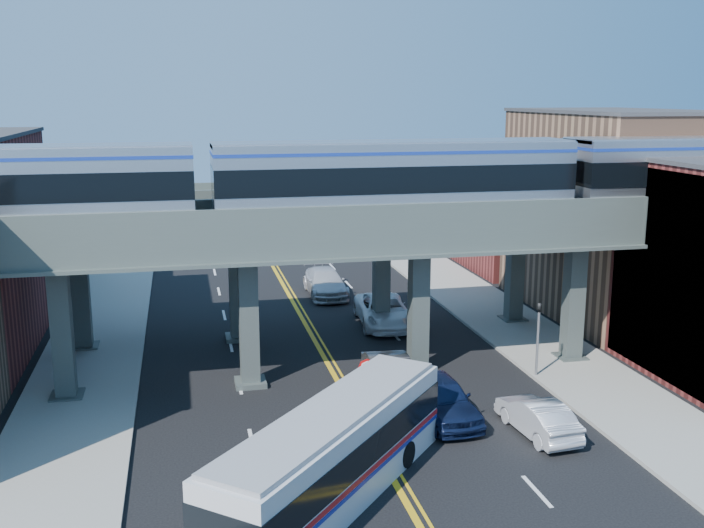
# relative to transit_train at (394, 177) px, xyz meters

# --- Properties ---
(ground) EXTENTS (120.00, 120.00, 0.00)m
(ground) POSITION_rel_transit_train_xyz_m (-2.74, -8.00, -9.39)
(ground) COLOR black
(ground) RESTS_ON ground
(sidewalk_west) EXTENTS (5.00, 70.00, 0.16)m
(sidewalk_west) POSITION_rel_transit_train_xyz_m (-14.24, 2.00, -9.31)
(sidewalk_west) COLOR gray
(sidewalk_west) RESTS_ON ground
(sidewalk_east) EXTENTS (5.00, 70.00, 0.16)m
(sidewalk_east) POSITION_rel_transit_train_xyz_m (8.76, 2.00, -9.31)
(sidewalk_east) COLOR gray
(sidewalk_east) RESTS_ON ground
(building_west_c) EXTENTS (8.00, 10.00, 8.00)m
(building_west_c) POSITION_rel_transit_train_xyz_m (-21.24, 21.00, -5.39)
(building_west_c) COLOR brown
(building_west_c) RESTS_ON ground
(building_east_b) EXTENTS (8.00, 14.00, 12.00)m
(building_east_b) POSITION_rel_transit_train_xyz_m (15.76, 8.00, -3.39)
(building_east_b) COLOR brown
(building_east_b) RESTS_ON ground
(building_east_c) EXTENTS (8.00, 10.00, 9.00)m
(building_east_c) POSITION_rel_transit_train_xyz_m (15.76, 21.00, -4.89)
(building_east_c) COLOR maroon
(building_east_c) RESTS_ON ground
(mural_panel) EXTENTS (0.10, 9.50, 9.50)m
(mural_panel) POSITION_rel_transit_train_xyz_m (11.81, -4.00, -4.64)
(mural_panel) COLOR #29AEB5
(mural_panel) RESTS_ON ground
(elevated_viaduct_near) EXTENTS (52.00, 3.60, 7.40)m
(elevated_viaduct_near) POSITION_rel_transit_train_xyz_m (-2.74, 0.00, -2.92)
(elevated_viaduct_near) COLOR #414B49
(elevated_viaduct_near) RESTS_ON ground
(elevated_viaduct_far) EXTENTS (52.00, 3.60, 7.40)m
(elevated_viaduct_far) POSITION_rel_transit_train_xyz_m (-2.74, 7.00, -2.92)
(elevated_viaduct_far) COLOR #414B49
(elevated_viaduct_far) RESTS_ON ground
(transit_train) EXTENTS (50.37, 3.16, 3.69)m
(transit_train) POSITION_rel_transit_train_xyz_m (0.00, 0.00, 0.00)
(transit_train) COLOR black
(transit_train) RESTS_ON elevated_viaduct_near
(stop_sign) EXTENTS (0.76, 0.09, 2.63)m
(stop_sign) POSITION_rel_transit_train_xyz_m (-2.44, -5.00, -7.63)
(stop_sign) COLOR slate
(stop_sign) RESTS_ON ground
(traffic_signal) EXTENTS (0.15, 0.18, 4.10)m
(traffic_signal) POSITION_rel_transit_train_xyz_m (6.46, -2.00, -7.09)
(traffic_signal) COLOR slate
(traffic_signal) RESTS_ON ground
(transit_bus) EXTENTS (9.57, 10.50, 3.00)m
(transit_bus) POSITION_rel_transit_train_xyz_m (-5.05, -11.03, -7.85)
(transit_bus) COLOR silver
(transit_bus) RESTS_ON ground
(car_lane_a) EXTENTS (2.47, 5.41, 1.80)m
(car_lane_a) POSITION_rel_transit_train_xyz_m (0.53, -5.49, -8.49)
(car_lane_a) COLOR #0F1939
(car_lane_a) RESTS_ON ground
(car_lane_b) EXTENTS (2.12, 5.29, 1.71)m
(car_lane_b) POSITION_rel_transit_train_xyz_m (-0.81, -2.62, -8.54)
(car_lane_b) COLOR #2F3032
(car_lane_b) RESTS_ON ground
(car_lane_c) EXTENTS (3.31, 6.31, 1.70)m
(car_lane_c) POSITION_rel_transit_train_xyz_m (1.66, 7.95, -8.55)
(car_lane_c) COLOR white
(car_lane_c) RESTS_ON ground
(car_lane_d) EXTENTS (2.44, 5.92, 1.71)m
(car_lane_d) POSITION_rel_transit_train_xyz_m (-0.37, 15.49, -8.54)
(car_lane_d) COLOR silver
(car_lane_d) RESTS_ON ground
(car_parked_curb) EXTENTS (1.90, 4.50, 1.44)m
(car_parked_curb) POSITION_rel_transit_train_xyz_m (3.76, -7.77, -8.67)
(car_parked_curb) COLOR silver
(car_parked_curb) RESTS_ON ground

